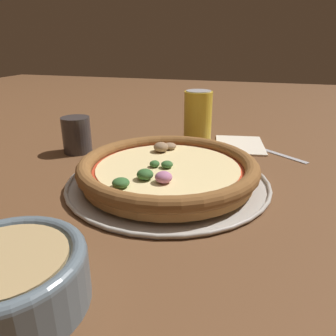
# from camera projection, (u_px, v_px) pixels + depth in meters

# --- Properties ---
(ground_plane) EXTENTS (3.00, 3.00, 0.00)m
(ground_plane) POSITION_uv_depth(u_px,v_px,m) (168.00, 184.00, 0.57)
(ground_plane) COLOR brown
(pizza_tray) EXTENTS (0.35, 0.35, 0.01)m
(pizza_tray) POSITION_uv_depth(u_px,v_px,m) (168.00, 182.00, 0.57)
(pizza_tray) COLOR #B7B2A8
(pizza_tray) RESTS_ON ground_plane
(pizza) EXTENTS (0.31, 0.31, 0.04)m
(pizza) POSITION_uv_depth(u_px,v_px,m) (168.00, 169.00, 0.56)
(pizza) COLOR #BC7F42
(pizza) RESTS_ON pizza_tray
(bowl_near) EXTENTS (0.15, 0.15, 0.06)m
(bowl_near) POSITION_uv_depth(u_px,v_px,m) (8.00, 277.00, 0.30)
(bowl_near) COLOR slate
(bowl_near) RESTS_ON ground_plane
(drinking_cup) EXTENTS (0.06, 0.06, 0.08)m
(drinking_cup) POSITION_uv_depth(u_px,v_px,m) (77.00, 135.00, 0.72)
(drinking_cup) COLOR #383333
(drinking_cup) RESTS_ON ground_plane
(napkin) EXTENTS (0.16, 0.13, 0.01)m
(napkin) POSITION_uv_depth(u_px,v_px,m) (240.00, 144.00, 0.77)
(napkin) COLOR beige
(napkin) RESTS_ON ground_plane
(fork) EXTENTS (0.13, 0.16, 0.00)m
(fork) POSITION_uv_depth(u_px,v_px,m) (265.00, 150.00, 0.74)
(fork) COLOR #B7B7BC
(fork) RESTS_ON ground_plane
(beverage_can) EXTENTS (0.07, 0.07, 0.12)m
(beverage_can) POSITION_uv_depth(u_px,v_px,m) (196.00, 117.00, 0.78)
(beverage_can) COLOR gold
(beverage_can) RESTS_ON ground_plane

